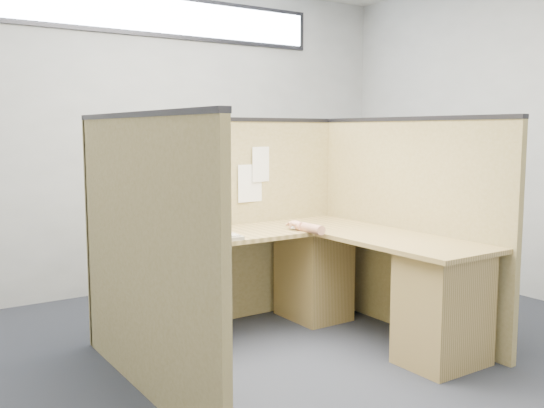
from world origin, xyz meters
TOP-DOWN VIEW (x-y plane):
  - floor at (0.00, 0.00)m, footprint 5.00×5.00m
  - wall_back at (0.00, 2.25)m, footprint 5.00×0.00m
  - clerestory_window at (0.00, 2.23)m, footprint 3.30×0.04m
  - cubicle_partitions at (0.00, 0.43)m, footprint 2.06×1.83m
  - l_desk at (0.18, 0.29)m, footprint 1.95×1.75m
  - laptop at (-0.70, 0.82)m, footprint 0.33×0.35m
  - keyboard at (-0.42, 0.48)m, footprint 0.47×0.20m
  - mouse at (0.31, 0.53)m, footprint 0.11×0.08m
  - hand_forearm at (0.32, 0.40)m, footprint 0.10×0.35m
  - blue_poster at (-0.63, 0.97)m, footprint 0.19×0.01m
  - american_flag at (-0.40, 0.96)m, footprint 0.21×0.01m
  - file_holder at (-0.24, 0.94)m, footprint 0.24×0.05m
  - paper_left at (0.33, 0.97)m, footprint 0.21×0.03m
  - paper_right at (0.22, 0.97)m, footprint 0.22×0.02m

SIDE VIEW (x-z plane):
  - floor at x=0.00m, z-range 0.00..0.00m
  - l_desk at x=0.18m, z-range 0.03..0.76m
  - keyboard at x=-0.42m, z-range 0.73..0.76m
  - mouse at x=0.31m, z-range 0.73..0.77m
  - hand_forearm at x=0.32m, z-range 0.73..0.80m
  - cubicle_partitions at x=0.00m, z-range 0.00..1.53m
  - laptop at x=-0.70m, z-range 0.68..0.88m
  - file_holder at x=-0.24m, z-range 0.87..1.18m
  - paper_right at x=0.22m, z-range 0.89..1.18m
  - paper_left at x=0.33m, z-range 1.04..1.31m
  - american_flag at x=-0.40m, z-range 1.11..1.47m
  - blue_poster at x=-0.63m, z-range 1.19..1.44m
  - wall_back at x=0.00m, z-range -1.10..3.90m
  - clerestory_window at x=0.00m, z-range 2.26..2.64m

